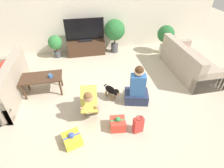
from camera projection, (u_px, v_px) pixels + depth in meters
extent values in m
plane|color=beige|center=(108.00, 96.00, 4.20)|extent=(16.00, 16.00, 0.00)
cube|color=silver|center=(93.00, 11.00, 5.48)|extent=(8.40, 0.06, 2.60)
cube|color=tan|center=(1.00, 90.00, 4.05)|extent=(0.90, 1.92, 0.41)
cube|color=tan|center=(10.00, 74.00, 3.85)|extent=(0.20, 1.92, 0.42)
cube|color=tan|center=(9.00, 67.00, 4.68)|extent=(0.90, 0.16, 0.59)
cube|color=red|center=(6.00, 69.00, 4.10)|extent=(0.18, 0.34, 0.32)
cube|color=tan|center=(190.00, 66.00, 4.91)|extent=(0.90, 1.92, 0.41)
cube|color=tan|center=(182.00, 54.00, 4.61)|extent=(0.20, 1.92, 0.42)
cube|color=tan|center=(211.00, 81.00, 4.17)|extent=(0.90, 0.16, 0.59)
cube|color=tan|center=(176.00, 50.00, 5.55)|extent=(0.90, 0.16, 0.59)
cube|color=#E5566B|center=(195.00, 61.00, 4.43)|extent=(0.18, 0.34, 0.32)
cube|color=red|center=(182.00, 50.00, 4.92)|extent=(0.18, 0.34, 0.32)
cube|color=#472D1E|center=(41.00, 77.00, 4.05)|extent=(0.93, 0.50, 0.03)
cylinder|color=#472D1E|center=(24.00, 92.00, 3.98)|extent=(0.04, 0.04, 0.42)
cylinder|color=#472D1E|center=(61.00, 88.00, 4.10)|extent=(0.04, 0.04, 0.42)
cylinder|color=#472D1E|center=(27.00, 82.00, 4.27)|extent=(0.04, 0.04, 0.42)
cylinder|color=#472D1E|center=(61.00, 79.00, 4.40)|extent=(0.04, 0.04, 0.42)
cube|color=#472D1E|center=(86.00, 47.00, 5.83)|extent=(1.21, 0.47, 0.46)
cube|color=black|center=(86.00, 40.00, 5.68)|extent=(0.43, 0.20, 0.05)
cube|color=black|center=(85.00, 29.00, 5.46)|extent=(1.22, 0.03, 0.67)
cylinder|color=#4C4C51|center=(115.00, 48.00, 5.99)|extent=(0.24, 0.24, 0.29)
cylinder|color=brown|center=(115.00, 41.00, 5.85)|extent=(0.04, 0.04, 0.20)
sphere|color=#286B33|center=(115.00, 30.00, 5.62)|extent=(0.66, 0.66, 0.66)
cylinder|color=#4C4C51|center=(58.00, 54.00, 5.73)|extent=(0.22, 0.22, 0.18)
cylinder|color=brown|center=(57.00, 50.00, 5.63)|extent=(0.04, 0.04, 0.13)
sphere|color=#337F3D|center=(55.00, 42.00, 5.48)|extent=(0.44, 0.44, 0.44)
cylinder|color=beige|center=(163.00, 49.00, 5.95)|extent=(0.25, 0.25, 0.27)
cylinder|color=brown|center=(164.00, 43.00, 5.82)|extent=(0.05, 0.05, 0.16)
sphere|color=#286B33|center=(166.00, 34.00, 5.63)|extent=(0.54, 0.54, 0.54)
cube|color=#23232D|center=(90.00, 101.00, 3.85)|extent=(0.33, 0.46, 0.28)
cube|color=gold|center=(89.00, 99.00, 3.43)|extent=(0.37, 0.56, 0.49)
sphere|color=tan|center=(88.00, 98.00, 3.13)|extent=(0.18, 0.18, 0.18)
sphere|color=brown|center=(88.00, 96.00, 3.11)|extent=(0.16, 0.16, 0.16)
cylinder|color=tan|center=(83.00, 111.00, 3.45)|extent=(0.09, 0.29, 0.44)
cylinder|color=tan|center=(97.00, 110.00, 3.48)|extent=(0.09, 0.29, 0.44)
cube|color=#283351|center=(136.00, 96.00, 4.00)|extent=(0.60, 0.51, 0.24)
cube|color=#3366AD|center=(138.00, 85.00, 3.73)|extent=(0.36, 0.27, 0.50)
sphere|color=beige|center=(139.00, 71.00, 3.53)|extent=(0.20, 0.20, 0.20)
sphere|color=#472D19|center=(139.00, 70.00, 3.50)|extent=(0.19, 0.19, 0.19)
cylinder|color=beige|center=(142.00, 82.00, 3.93)|extent=(0.12, 0.27, 0.06)
cylinder|color=beige|center=(131.00, 82.00, 3.94)|extent=(0.12, 0.27, 0.06)
ellipsoid|color=black|center=(110.00, 90.00, 4.02)|extent=(0.29, 0.34, 0.17)
sphere|color=black|center=(116.00, 92.00, 3.89)|extent=(0.14, 0.14, 0.14)
sphere|color=olive|center=(118.00, 94.00, 3.86)|extent=(0.06, 0.06, 0.06)
cylinder|color=black|center=(105.00, 85.00, 4.11)|extent=(0.07, 0.09, 0.11)
cylinder|color=olive|center=(112.00, 98.00, 4.03)|extent=(0.04, 0.04, 0.14)
cylinder|color=olive|center=(115.00, 96.00, 4.08)|extent=(0.04, 0.04, 0.14)
cylinder|color=olive|center=(106.00, 94.00, 4.15)|extent=(0.04, 0.04, 0.14)
cylinder|color=olive|center=(109.00, 92.00, 4.20)|extent=(0.04, 0.04, 0.14)
cube|color=red|center=(118.00, 124.00, 3.37)|extent=(0.31, 0.31, 0.21)
cube|color=#2D934C|center=(118.00, 124.00, 3.37)|extent=(0.29, 0.06, 0.21)
sphere|color=#2D934C|center=(118.00, 119.00, 3.29)|extent=(0.10, 0.10, 0.10)
cube|color=yellow|center=(72.00, 139.00, 3.12)|extent=(0.39, 0.40, 0.16)
cube|color=#3D51BC|center=(72.00, 139.00, 3.12)|extent=(0.30, 0.12, 0.16)
sphere|color=#3D51BC|center=(71.00, 135.00, 3.06)|extent=(0.11, 0.11, 0.11)
cube|color=red|center=(138.00, 125.00, 3.27)|extent=(0.20, 0.13, 0.35)
torus|color=#4C3823|center=(139.00, 118.00, 3.15)|extent=(0.14, 0.14, 0.01)
cylinder|color=#386BAD|center=(50.00, 76.00, 3.99)|extent=(0.08, 0.08, 0.09)
torus|color=#386BAD|center=(52.00, 76.00, 3.99)|extent=(0.06, 0.01, 0.06)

